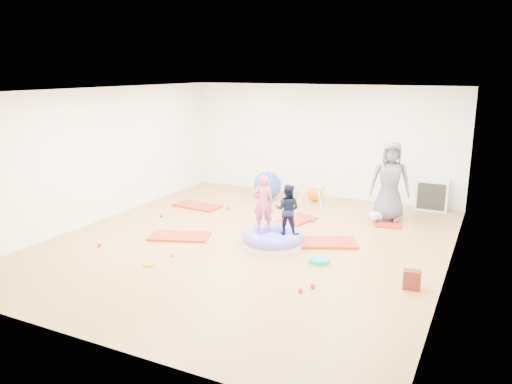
% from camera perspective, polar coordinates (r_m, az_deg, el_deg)
% --- Properties ---
extents(room, '(7.01, 8.01, 2.81)m').
position_cam_1_polar(room, '(9.07, -0.84, 2.66)').
color(room, '#A27556').
rests_on(room, ground).
extents(gym_mat_front_left, '(1.27, 0.94, 0.05)m').
position_cam_1_polar(gym_mat_front_left, '(9.78, -8.74, -5.03)').
color(gym_mat_front_left, maroon).
rests_on(gym_mat_front_left, ground).
extents(gym_mat_mid_left, '(1.17, 0.66, 0.05)m').
position_cam_1_polar(gym_mat_mid_left, '(11.87, -6.74, -1.56)').
color(gym_mat_mid_left, maroon).
rests_on(gym_mat_mid_left, ground).
extents(gym_mat_center_back, '(0.78, 1.16, 0.04)m').
position_cam_1_polar(gym_mat_center_back, '(10.66, 4.34, -3.32)').
color(gym_mat_center_back, maroon).
rests_on(gym_mat_center_back, ground).
extents(gym_mat_right, '(1.41, 1.10, 0.05)m').
position_cam_1_polar(gym_mat_right, '(9.41, 7.59, -5.73)').
color(gym_mat_right, maroon).
rests_on(gym_mat_right, ground).
extents(gym_mat_rear_right, '(0.70, 1.14, 0.04)m').
position_cam_1_polar(gym_mat_rear_right, '(11.05, 14.98, -3.14)').
color(gym_mat_rear_right, maroon).
rests_on(gym_mat_rear_right, ground).
extents(inflatable_cushion, '(1.14, 1.14, 0.36)m').
position_cam_1_polar(inflatable_cushion, '(9.17, 1.91, -5.39)').
color(inflatable_cushion, silver).
rests_on(inflatable_cushion, ground).
extents(child_pink, '(0.45, 0.40, 1.03)m').
position_cam_1_polar(child_pink, '(9.08, 0.82, -0.92)').
color(child_pink, '#DE426E').
rests_on(child_pink, inflatable_cushion).
extents(child_navy, '(0.49, 0.40, 0.92)m').
position_cam_1_polar(child_navy, '(8.86, 3.64, -1.71)').
color(child_navy, black).
rests_on(child_navy, inflatable_cushion).
extents(adult_caregiver, '(0.93, 0.73, 1.68)m').
position_cam_1_polar(adult_caregiver, '(10.80, 15.07, 1.22)').
color(adult_caregiver, '#494A58').
rests_on(adult_caregiver, gym_mat_rear_right).
extents(infant, '(0.36, 0.37, 0.21)m').
position_cam_1_polar(infant, '(10.82, 13.44, -2.67)').
color(infant, '#92B0D5').
rests_on(infant, gym_mat_rear_right).
extents(ball_pit_balls, '(4.31, 3.47, 0.07)m').
position_cam_1_polar(ball_pit_balls, '(9.35, -3.42, -5.70)').
color(ball_pit_balls, red).
rests_on(ball_pit_balls, ground).
extents(exercise_ball_blue, '(0.69, 0.69, 0.69)m').
position_cam_1_polar(exercise_ball_blue, '(12.44, 1.34, 0.77)').
color(exercise_ball_blue, '#2643B9').
rests_on(exercise_ball_blue, ground).
extents(exercise_ball_orange, '(0.36, 0.36, 0.36)m').
position_cam_1_polar(exercise_ball_orange, '(12.35, 6.77, -0.19)').
color(exercise_ball_orange, orange).
rests_on(exercise_ball_orange, ground).
extents(infant_play_gym, '(0.65, 0.62, 0.50)m').
position_cam_1_polar(infant_play_gym, '(11.75, 6.60, -0.15)').
color(infant_play_gym, silver).
rests_on(infant_play_gym, ground).
extents(cube_shelf, '(0.71, 0.35, 0.71)m').
position_cam_1_polar(cube_shelf, '(12.11, 19.48, -0.34)').
color(cube_shelf, silver).
rests_on(cube_shelf, ground).
extents(balance_disc, '(0.35, 0.35, 0.08)m').
position_cam_1_polar(balance_disc, '(8.52, 7.24, -7.76)').
color(balance_disc, '#119E90').
rests_on(balance_disc, ground).
extents(backpack, '(0.27, 0.20, 0.29)m').
position_cam_1_polar(backpack, '(7.81, 17.38, -9.55)').
color(backpack, maroon).
rests_on(backpack, ground).
extents(yellow_toy, '(0.20, 0.20, 0.03)m').
position_cam_1_polar(yellow_toy, '(8.54, -12.16, -8.09)').
color(yellow_toy, '#D99300').
rests_on(yellow_toy, ground).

